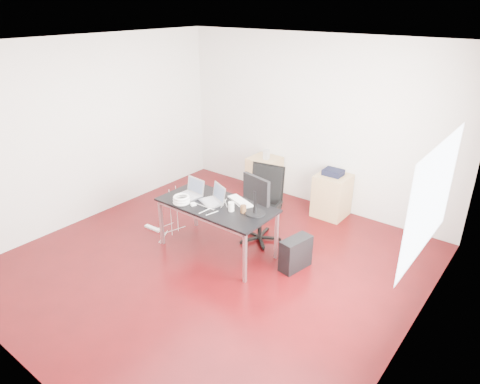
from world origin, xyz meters
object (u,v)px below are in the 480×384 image
Objects in this scene: pc_tower at (296,253)px; filing_cabinet_left at (264,176)px; office_chair at (263,200)px; filing_cabinet_right at (332,196)px; desk at (217,208)px.

filing_cabinet_left is at bearing 146.01° from pc_tower.
office_chair is 0.98m from pc_tower.
office_chair is 1.54× the size of filing_cabinet_right.
filing_cabinet_left is at bearing 180.00° from filing_cabinet_right.
office_chair is at bearing 165.10° from pc_tower.
desk is at bearing -110.58° from filing_cabinet_right.
filing_cabinet_right is at bearing 59.06° from office_chair.
office_chair reaches higher than filing_cabinet_left.
desk is 2.14m from filing_cabinet_right.
filing_cabinet_left is at bearing 113.46° from office_chair.
filing_cabinet_left is (-0.59, 1.98, -0.33)m from desk.
office_chair reaches higher than desk.
filing_cabinet_left is 2.37m from pc_tower.
filing_cabinet_right is at bearing 112.39° from pc_tower.
desk is 1.21m from pc_tower.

